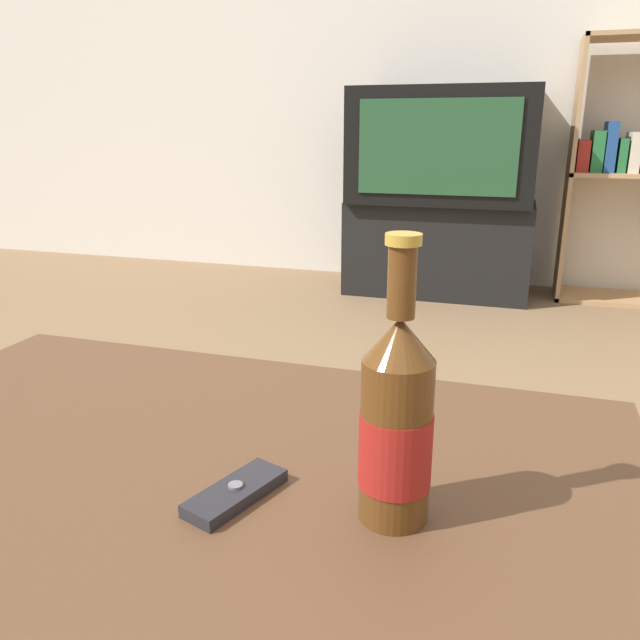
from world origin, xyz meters
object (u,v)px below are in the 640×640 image
object	(u,v)px
cell_phone	(236,492)
tv_stand	(438,247)
television	(444,146)
bookshelf	(627,168)
beer_bottle	(396,424)

from	to	relation	value
cell_phone	tv_stand	bearing A→B (deg)	111.75
television	bookshelf	size ratio (longest dim) A/B	0.72
television	bookshelf	world-z (taller)	bookshelf
tv_stand	bookshelf	distance (m)	0.97
tv_stand	beer_bottle	size ratio (longest dim) A/B	3.29
television	bookshelf	bearing A→B (deg)	6.50
tv_stand	television	distance (m)	0.52
beer_bottle	cell_phone	world-z (taller)	beer_bottle
bookshelf	tv_stand	bearing A→B (deg)	-173.75
bookshelf	beer_bottle	xyz separation A→B (m)	(-0.58, -2.85, -0.08)
television	beer_bottle	distance (m)	2.77
tv_stand	bookshelf	bearing A→B (deg)	6.25
television	beer_bottle	size ratio (longest dim) A/B	3.16
bookshelf	cell_phone	distance (m)	2.97
tv_stand	beer_bottle	xyz separation A→B (m)	(0.29, -2.75, 0.34)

